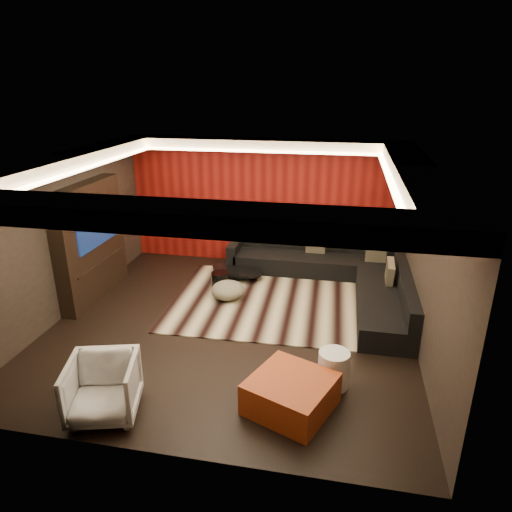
% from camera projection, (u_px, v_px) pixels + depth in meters
% --- Properties ---
extents(floor, '(6.00, 6.00, 0.02)m').
position_uv_depth(floor, '(232.00, 324.00, 7.84)').
color(floor, black).
rests_on(floor, ground).
extents(ceiling, '(6.00, 6.00, 0.02)m').
position_uv_depth(ceiling, '(229.00, 159.00, 6.83)').
color(ceiling, silver).
rests_on(ceiling, ground).
extents(wall_back, '(6.00, 0.02, 2.80)m').
position_uv_depth(wall_back, '(264.00, 202.00, 10.09)').
color(wall_back, black).
rests_on(wall_back, ground).
extents(wall_left, '(0.02, 6.00, 2.80)m').
position_uv_depth(wall_left, '(62.00, 236.00, 7.88)').
color(wall_left, black).
rests_on(wall_left, ground).
extents(wall_right, '(0.02, 6.00, 2.80)m').
position_uv_depth(wall_right, '(426.00, 261.00, 6.80)').
color(wall_right, black).
rests_on(wall_right, ground).
extents(red_feature_wall, '(5.98, 0.05, 2.78)m').
position_uv_depth(red_feature_wall, '(263.00, 203.00, 10.06)').
color(red_feature_wall, '#6B0C0A').
rests_on(red_feature_wall, ground).
extents(soffit_back, '(6.00, 0.60, 0.22)m').
position_uv_depth(soffit_back, '(261.00, 144.00, 9.35)').
color(soffit_back, silver).
rests_on(soffit_back, ground).
extents(soffit_front, '(6.00, 0.60, 0.22)m').
position_uv_depth(soffit_front, '(160.00, 216.00, 4.40)').
color(soffit_front, silver).
rests_on(soffit_front, ground).
extents(soffit_left, '(0.60, 4.80, 0.22)m').
position_uv_depth(soffit_left, '(67.00, 162.00, 7.36)').
color(soffit_left, silver).
rests_on(soffit_left, ground).
extents(soffit_right, '(0.60, 4.80, 0.22)m').
position_uv_depth(soffit_right, '(416.00, 174.00, 6.39)').
color(soffit_right, silver).
rests_on(soffit_right, ground).
extents(cove_back, '(4.80, 0.08, 0.04)m').
position_uv_depth(cove_back, '(258.00, 151.00, 9.07)').
color(cove_back, '#FFD899').
rests_on(cove_back, ground).
extents(cove_front, '(4.80, 0.08, 0.04)m').
position_uv_depth(cove_front, '(173.00, 215.00, 4.75)').
color(cove_front, '#FFD899').
rests_on(cove_front, ground).
extents(cove_left, '(0.08, 4.80, 0.04)m').
position_uv_depth(cove_left, '(87.00, 168.00, 7.33)').
color(cove_left, '#FFD899').
rests_on(cove_left, ground).
extents(cove_right, '(0.08, 4.80, 0.04)m').
position_uv_depth(cove_right, '(390.00, 179.00, 6.48)').
color(cove_right, '#FFD899').
rests_on(cove_right, ground).
extents(tv_surround, '(0.30, 2.00, 2.20)m').
position_uv_depth(tv_surround, '(91.00, 242.00, 8.51)').
color(tv_surround, black).
rests_on(tv_surround, ground).
extents(tv_screen, '(0.04, 1.30, 0.80)m').
position_uv_depth(tv_screen, '(96.00, 224.00, 8.35)').
color(tv_screen, black).
rests_on(tv_screen, ground).
extents(tv_shelf, '(0.04, 1.60, 0.04)m').
position_uv_depth(tv_shelf, '(101.00, 262.00, 8.62)').
color(tv_shelf, black).
rests_on(tv_shelf, ground).
extents(rug, '(4.08, 3.10, 0.02)m').
position_uv_depth(rug, '(279.00, 302.00, 8.61)').
color(rug, '#C9BA93').
rests_on(rug, floor).
extents(coffee_table, '(1.45, 1.45, 0.20)m').
position_uv_depth(coffee_table, '(237.00, 273.00, 9.64)').
color(coffee_table, black).
rests_on(coffee_table, rug).
extents(drum_stool, '(0.34, 0.34, 0.40)m').
position_uv_depth(drum_stool, '(220.00, 282.00, 8.94)').
color(drum_stool, black).
rests_on(drum_stool, rug).
extents(striped_pouf, '(0.73, 0.73, 0.34)m').
position_uv_depth(striped_pouf, '(228.00, 290.00, 8.66)').
color(striped_pouf, beige).
rests_on(striped_pouf, rug).
extents(white_side_table, '(0.46, 0.46, 0.53)m').
position_uv_depth(white_side_table, '(333.00, 369.00, 6.16)').
color(white_side_table, white).
rests_on(white_side_table, floor).
extents(orange_ottoman, '(1.26, 1.26, 0.43)m').
position_uv_depth(orange_ottoman, '(291.00, 394.00, 5.76)').
color(orange_ottoman, maroon).
rests_on(orange_ottoman, floor).
extents(armchair, '(1.01, 1.02, 0.76)m').
position_uv_depth(armchair, '(103.00, 388.00, 5.59)').
color(armchair, silver).
rests_on(armchair, floor).
extents(sectional_sofa, '(3.65, 3.50, 0.75)m').
position_uv_depth(sectional_sofa, '(338.00, 275.00, 9.14)').
color(sectional_sofa, black).
rests_on(sectional_sofa, floor).
extents(throw_pillows, '(1.73, 1.66, 0.50)m').
position_uv_depth(throw_pillows, '(359.00, 255.00, 9.20)').
color(throw_pillows, beige).
rests_on(throw_pillows, sectional_sofa).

